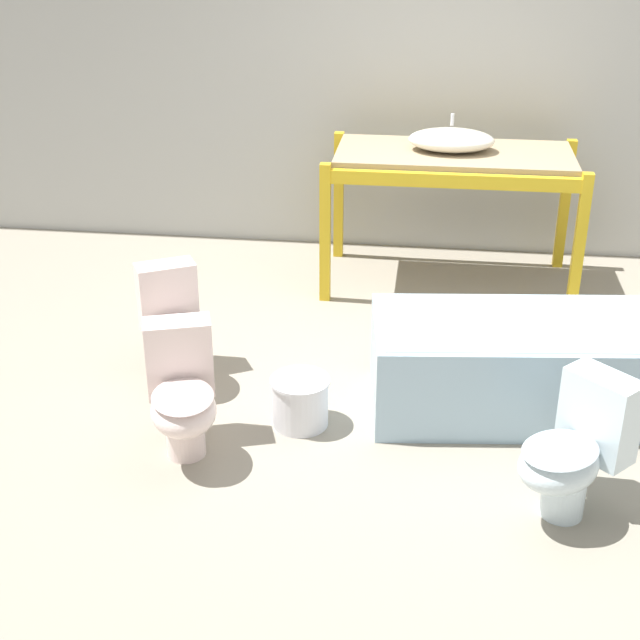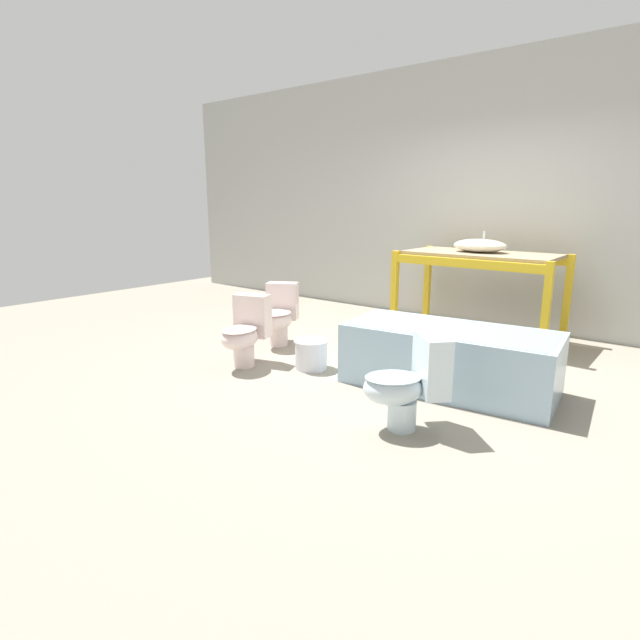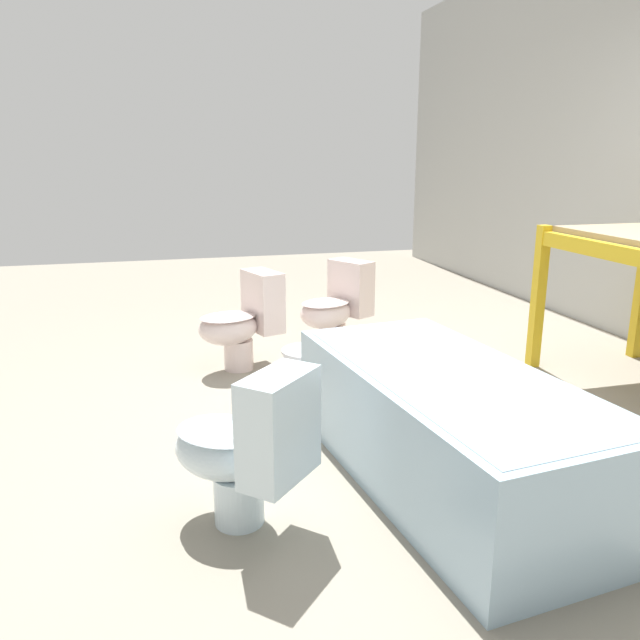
{
  "view_description": "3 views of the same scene",
  "coord_description": "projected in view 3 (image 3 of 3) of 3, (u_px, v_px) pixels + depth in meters",
  "views": [
    {
      "loc": [
        -0.04,
        -4.6,
        2.57
      ],
      "look_at": [
        -0.57,
        -0.59,
        0.61
      ],
      "focal_mm": 50.0,
      "sensor_mm": 36.0,
      "label": 1
    },
    {
      "loc": [
        2.15,
        -4.01,
        1.51
      ],
      "look_at": [
        -0.46,
        -0.74,
        0.52
      ],
      "focal_mm": 28.0,
      "sensor_mm": 36.0,
      "label": 2
    },
    {
      "loc": [
        2.82,
        -1.46,
        1.41
      ],
      "look_at": [
        -0.56,
        -0.56,
        0.48
      ],
      "focal_mm": 35.0,
      "sensor_mm": 36.0,
      "label": 3
    }
  ],
  "objects": [
    {
      "name": "bathtub_main",
      "position": [
        447.0,
        419.0,
        2.72
      ],
      "size": [
        1.76,
        0.94,
        0.51
      ],
      "rotation": [
        0.0,
        0.0,
        0.11
      ],
      "color": "#99B7CC",
      "rests_on": "ground_plane"
    },
    {
      "name": "toilet_near",
      "position": [
        242.0,
        321.0,
        4.17
      ],
      "size": [
        0.48,
        0.62,
        0.65
      ],
      "rotation": [
        0.0,
        0.0,
        0.32
      ],
      "color": "silver",
      "rests_on": "ground_plane"
    },
    {
      "name": "bucket_white",
      "position": [
        308.0,
        369.0,
        3.8
      ],
      "size": [
        0.32,
        0.32,
        0.27
      ],
      "color": "silver",
      "rests_on": "ground_plane"
    },
    {
      "name": "toilet_extra",
      "position": [
        336.0,
        306.0,
        4.58
      ],
      "size": [
        0.55,
        0.64,
        0.65
      ],
      "rotation": [
        0.0,
        0.0,
        0.5
      ],
      "color": "silver",
      "rests_on": "ground_plane"
    },
    {
      "name": "ground_plane",
      "position": [
        447.0,
        425.0,
        3.36
      ],
      "size": [
        12.0,
        12.0,
        0.0
      ],
      "primitive_type": "plane",
      "color": "gray"
    },
    {
      "name": "toilet_far",
      "position": [
        245.0,
        447.0,
        2.37
      ],
      "size": [
        0.61,
        0.62,
        0.65
      ],
      "rotation": [
        0.0,
        0.0,
        -0.77
      ],
      "color": "silver",
      "rests_on": "ground_plane"
    }
  ]
}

